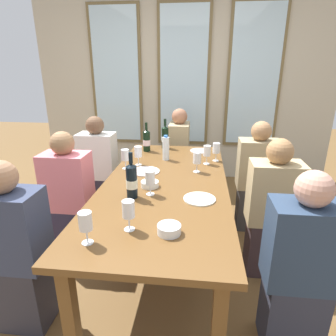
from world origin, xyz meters
TOP-DOWN VIEW (x-y plane):
  - ground_plane at (0.00, 0.00)m, footprint 12.00×12.00m
  - back_wall_with_windows at (0.00, 2.12)m, footprint 4.15×0.10m
  - dining_table at (0.00, 0.00)m, footprint 0.95×2.14m
  - white_plate_0 at (0.27, -0.29)m, footprint 0.22×0.22m
  - white_plate_1 at (-0.20, 0.20)m, footprint 0.24×0.24m
  - white_plate_2 at (0.26, 0.88)m, footprint 0.20×0.20m
  - wine_bottle_0 at (-0.12, 0.97)m, footprint 0.08×0.08m
  - wine_bottle_1 at (-0.30, 0.83)m, footprint 0.08×0.08m
  - wine_bottle_2 at (-0.19, -0.30)m, footprint 0.08×0.08m
  - tasting_bowl_0 at (0.11, -0.72)m, footprint 0.13×0.13m
  - tasting_bowl_1 at (-0.10, -0.11)m, footprint 0.13×0.13m
  - water_bottle at (-0.06, 0.55)m, footprint 0.06×0.06m
  - wine_glass_0 at (0.32, 0.47)m, footprint 0.07×0.07m
  - wine_glass_1 at (-0.29, 0.37)m, footprint 0.07×0.07m
  - wine_glass_2 at (-0.11, -0.71)m, footprint 0.07×0.07m
  - wine_glass_3 at (0.24, 0.24)m, footprint 0.07×0.07m
  - wine_glass_4 at (-0.08, -0.25)m, footprint 0.07×0.07m
  - wine_glass_5 at (-0.38, 0.26)m, footprint 0.07×0.07m
  - wine_glass_6 at (0.41, 0.57)m, footprint 0.07×0.07m
  - wine_glass_7 at (-0.29, -0.86)m, footprint 0.07×0.07m
  - seated_person_0 at (-0.82, 0.03)m, footprint 0.38×0.24m
  - seated_person_1 at (0.82, -0.01)m, footprint 0.38×0.24m
  - seated_person_2 at (-0.82, -0.71)m, footprint 0.38×0.24m
  - seated_person_3 at (0.82, -0.68)m, footprint 0.38×0.24m
  - seated_person_4 at (-0.82, 0.76)m, footprint 0.38×0.24m
  - seated_person_5 at (0.82, 0.67)m, footprint 0.38×0.24m
  - seated_person_6 at (0.00, 1.42)m, footprint 0.24×0.38m

SIDE VIEW (x-z plane):
  - ground_plane at x=0.00m, z-range 0.00..0.00m
  - seated_person_0 at x=-0.82m, z-range -0.03..1.08m
  - seated_person_1 at x=0.82m, z-range -0.03..1.08m
  - seated_person_2 at x=-0.82m, z-range -0.03..1.08m
  - seated_person_3 at x=0.82m, z-range -0.03..1.08m
  - seated_person_4 at x=-0.82m, z-range -0.03..1.08m
  - seated_person_5 at x=0.82m, z-range -0.03..1.08m
  - seated_person_6 at x=0.00m, z-range -0.03..1.08m
  - dining_table at x=0.00m, z-range 0.30..1.04m
  - white_plate_0 at x=0.27m, z-range 0.74..0.75m
  - white_plate_1 at x=-0.20m, z-range 0.74..0.75m
  - white_plate_2 at x=0.26m, z-range 0.74..0.75m
  - tasting_bowl_1 at x=-0.10m, z-range 0.74..0.78m
  - tasting_bowl_0 at x=0.11m, z-range 0.74..0.79m
  - water_bottle at x=-0.06m, z-range 0.73..0.97m
  - wine_bottle_1 at x=-0.30m, z-range 0.70..1.01m
  - wine_glass_5 at x=-0.38m, z-range 0.77..0.94m
  - wine_glass_2 at x=-0.11m, z-range 0.77..0.94m
  - wine_glass_0 at x=0.32m, z-range 0.77..0.94m
  - wine_glass_1 at x=-0.29m, z-range 0.77..0.95m
  - wine_glass_3 at x=0.24m, z-range 0.77..0.95m
  - wine_glass_4 at x=-0.08m, z-range 0.77..0.95m
  - wine_glass_6 at x=0.41m, z-range 0.77..0.95m
  - wine_glass_7 at x=-0.29m, z-range 0.77..0.95m
  - wine_bottle_2 at x=-0.19m, z-range 0.70..1.02m
  - wine_bottle_0 at x=-0.12m, z-range 0.70..1.02m
  - back_wall_with_windows at x=0.00m, z-range 0.00..2.90m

